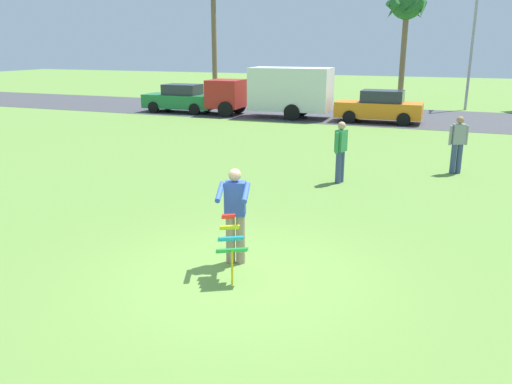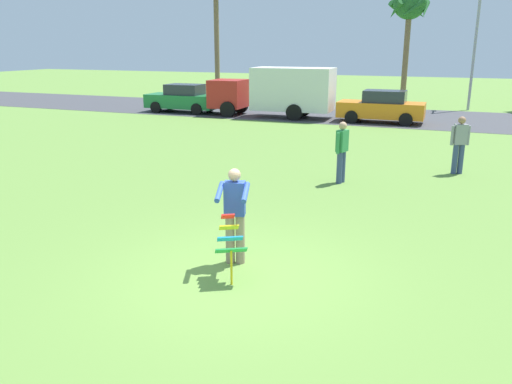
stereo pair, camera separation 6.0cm
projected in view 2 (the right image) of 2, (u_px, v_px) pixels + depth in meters
The scene contains 11 objects.
ground_plane at pixel (239, 275), 8.75m from camera, with size 120.00×120.00×0.00m, color olive.
road_strip at pixel (397, 117), 27.84m from camera, with size 120.00×8.00×0.01m, color #424247.
person_kite_flyer at pixel (235, 212), 8.97m from camera, with size 0.67×0.75×1.73m.
kite_held at pixel (230, 240), 8.36m from camera, with size 0.63×0.73×1.07m.
parked_car_green at pixel (183, 99), 29.66m from camera, with size 4.23×1.89×1.60m.
parked_truck_red_cab at pixel (278, 91), 27.43m from camera, with size 6.76×2.26×2.62m.
parked_car_orange at pixel (382, 107), 25.66m from camera, with size 4.22×1.88×1.60m.
palm_tree_right_near at pixel (410, 7), 32.54m from camera, with size 2.58×2.71×7.39m.
streetlight_pole at pixel (475, 41), 29.91m from camera, with size 0.24×1.65×7.00m.
person_walker_near at pixel (460, 143), 15.38m from camera, with size 0.53×0.34×1.73m.
person_walker_far at pixel (342, 150), 14.35m from camera, with size 0.31×0.55×1.73m.
Camera 2 is at (3.24, -7.35, 3.76)m, focal length 36.19 mm.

